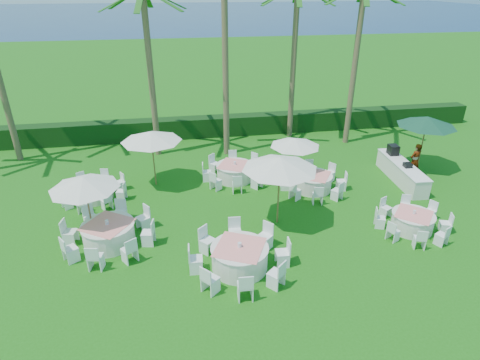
% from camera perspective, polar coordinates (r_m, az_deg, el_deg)
% --- Properties ---
extents(ground, '(120.00, 120.00, 0.00)m').
position_cam_1_polar(ground, '(14.86, 1.61, -9.53)').
color(ground, '#195D10').
rests_on(ground, ground).
extents(hedge, '(34.00, 1.00, 1.20)m').
position_cam_1_polar(hedge, '(25.24, -3.72, 7.66)').
color(hedge, black).
rests_on(hedge, ground).
extents(ocean, '(260.00, 260.00, 0.00)m').
position_cam_1_polar(ocean, '(114.12, -9.16, 21.85)').
color(ocean, '#071F4C').
rests_on(ocean, ground).
extents(banquet_table_a, '(3.36, 3.36, 1.01)m').
position_cam_1_polar(banquet_table_a, '(15.56, -18.16, -7.22)').
color(banquet_table_a, silver).
rests_on(banquet_table_a, ground).
extents(banquet_table_b, '(3.40, 3.40, 1.02)m').
position_cam_1_polar(banquet_table_b, '(13.66, -0.06, -10.88)').
color(banquet_table_b, silver).
rests_on(banquet_table_b, ground).
extents(banquet_table_c, '(2.77, 2.77, 0.86)m').
position_cam_1_polar(banquet_table_c, '(16.99, 23.31, -5.42)').
color(banquet_table_c, silver).
rests_on(banquet_table_c, ground).
extents(banquet_table_d, '(2.84, 2.84, 0.87)m').
position_cam_1_polar(banquet_table_d, '(18.90, -20.04, -1.49)').
color(banquet_table_d, silver).
rests_on(banquet_table_d, ground).
extents(banquet_table_e, '(3.16, 3.16, 0.95)m').
position_cam_1_polar(banquet_table_e, '(19.46, -0.74, 1.20)').
color(banquet_table_e, silver).
rests_on(banquet_table_e, ground).
extents(banquet_table_f, '(3.04, 3.04, 0.92)m').
position_cam_1_polar(banquet_table_f, '(18.83, 10.36, -0.23)').
color(banquet_table_f, silver).
rests_on(banquet_table_f, ground).
extents(umbrella_a, '(2.49, 2.49, 2.52)m').
position_cam_1_polar(umbrella_a, '(15.27, -21.33, -0.39)').
color(umbrella_a, brown).
rests_on(umbrella_a, ground).
extents(umbrella_b, '(2.92, 2.92, 2.85)m').
position_cam_1_polar(umbrella_b, '(15.10, 5.70, 2.39)').
color(umbrella_b, brown).
rests_on(umbrella_b, ground).
extents(umbrella_c, '(2.77, 2.77, 2.67)m').
position_cam_1_polar(umbrella_c, '(18.62, -12.53, 6.09)').
color(umbrella_c, brown).
rests_on(umbrella_c, ground).
extents(umbrella_d, '(2.34, 2.34, 2.21)m').
position_cam_1_polar(umbrella_d, '(18.81, 7.85, 5.32)').
color(umbrella_d, brown).
rests_on(umbrella_d, ground).
extents(umbrella_green, '(2.85, 2.85, 2.79)m').
position_cam_1_polar(umbrella_green, '(21.89, 25.07, 7.57)').
color(umbrella_green, brown).
rests_on(umbrella_green, ground).
extents(buffet_table, '(1.04, 3.96, 1.39)m').
position_cam_1_polar(buffet_table, '(20.84, 21.96, 1.16)').
color(buffet_table, silver).
rests_on(buffet_table, ground).
extents(staff_person, '(0.73, 0.59, 1.75)m').
position_cam_1_polar(staff_person, '(21.30, 23.62, 2.52)').
color(staff_person, gray).
rests_on(staff_person, ground).
extents(palm_b, '(4.14, 4.40, 8.45)m').
position_cam_1_polar(palm_b, '(21.71, -12.65, 15.12)').
color(palm_b, brown).
rests_on(palm_b, ground).
extents(palm_c, '(4.37, 4.25, 10.16)m').
position_cam_1_polar(palm_c, '(21.14, -2.12, 17.83)').
color(palm_c, brown).
rests_on(palm_c, ground).
extents(palm_d, '(4.29, 4.34, 8.54)m').
position_cam_1_polar(palm_d, '(24.31, 7.65, 16.79)').
color(palm_d, brown).
rests_on(palm_d, ground).
extents(palm_e, '(4.38, 4.23, 8.63)m').
position_cam_1_polar(palm_e, '(23.86, 16.09, 15.97)').
color(palm_e, brown).
rests_on(palm_e, ground).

